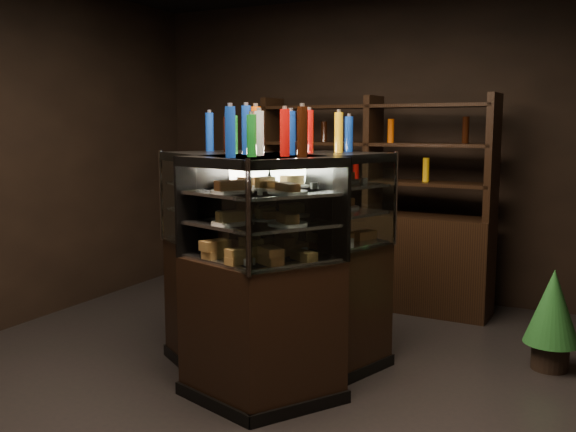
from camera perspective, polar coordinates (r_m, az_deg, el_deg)
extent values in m
plane|color=black|center=(4.60, -1.67, -13.93)|extent=(5.00, 5.00, 0.00)
cube|color=black|center=(6.59, 8.35, 6.02)|extent=(5.00, 0.02, 3.00)
cube|color=black|center=(5.86, -24.11, 5.17)|extent=(0.02, 5.00, 3.00)
cube|color=black|center=(4.39, 0.29, -8.80)|extent=(1.10, 1.53, 0.90)
cube|color=black|center=(4.52, 0.29, -13.78)|extent=(1.13, 1.57, 0.08)
cube|color=black|center=(4.21, 0.30, 5.09)|extent=(1.10, 1.53, 0.06)
cube|color=silver|center=(4.28, 0.30, -2.90)|extent=(1.03, 1.46, 0.02)
cube|color=silver|center=(4.24, 0.30, -0.09)|extent=(1.03, 1.46, 0.02)
cube|color=silver|center=(4.22, 0.30, 2.48)|extent=(1.03, 1.46, 0.02)
cube|color=white|center=(3.99, 3.94, 0.77)|extent=(0.46, 1.30, 0.64)
cylinder|color=silver|center=(4.54, 9.52, 1.55)|extent=(0.03, 0.03, 0.66)
cylinder|color=silver|center=(3.51, -3.53, -0.21)|extent=(0.03, 0.03, 0.66)
cube|color=black|center=(4.43, -3.59, -8.65)|extent=(1.53, 1.33, 0.90)
cube|color=black|center=(4.56, -3.55, -13.59)|extent=(1.57, 1.37, 0.08)
cube|color=black|center=(4.25, -3.72, 5.11)|extent=(1.53, 1.33, 0.06)
cube|color=silver|center=(4.32, -3.64, -2.80)|extent=(1.45, 1.26, 0.02)
cube|color=silver|center=(4.29, -3.67, -0.02)|extent=(1.45, 1.26, 0.02)
cube|color=silver|center=(4.26, -3.69, 2.52)|extent=(1.45, 1.26, 0.02)
cube|color=white|center=(4.13, -8.06, 0.95)|extent=(1.15, 0.77, 0.64)
cylinder|color=silver|center=(3.51, -3.53, -0.21)|extent=(0.03, 0.03, 0.66)
cylinder|color=silver|center=(4.77, -11.17, 1.82)|extent=(0.03, 0.03, 0.66)
cube|color=#B67E41|center=(3.86, -5.35, -3.55)|extent=(0.14, 0.20, 0.06)
cube|color=#B67E41|center=(4.01, -2.82, -3.09)|extent=(0.14, 0.20, 0.06)
cube|color=#B67E41|center=(4.17, -0.47, -2.66)|extent=(0.14, 0.20, 0.06)
cube|color=#B67E41|center=(4.33, 1.70, -2.26)|extent=(0.14, 0.20, 0.06)
cube|color=#B67E41|center=(4.50, 3.70, -1.88)|extent=(0.14, 0.20, 0.06)
cube|color=#B67E41|center=(4.67, 5.56, -1.53)|extent=(0.14, 0.20, 0.06)
cylinder|color=white|center=(3.89, -5.10, -0.60)|extent=(0.24, 0.24, 0.02)
cube|color=#B67E41|center=(3.88, -5.10, -0.10)|extent=(0.13, 0.19, 0.05)
cylinder|color=white|center=(4.06, -2.28, -0.21)|extent=(0.24, 0.24, 0.02)
cube|color=#B67E41|center=(4.05, -2.28, 0.27)|extent=(0.13, 0.19, 0.05)
cylinder|color=white|center=(4.24, 0.30, 0.15)|extent=(0.24, 0.24, 0.02)
cube|color=#B67E41|center=(4.24, 0.30, 0.61)|extent=(0.13, 0.19, 0.05)
cylinder|color=white|center=(4.43, 2.67, 0.48)|extent=(0.24, 0.24, 0.02)
cube|color=#B67E41|center=(4.42, 2.67, 0.92)|extent=(0.13, 0.19, 0.05)
cylinder|color=white|center=(4.62, 4.83, 0.78)|extent=(0.24, 0.24, 0.02)
cube|color=#B67E41|center=(4.62, 4.84, 1.20)|extent=(0.13, 0.19, 0.05)
cylinder|color=white|center=(3.86, -5.13, 2.19)|extent=(0.24, 0.24, 0.02)
cube|color=#B67E41|center=(3.86, -5.14, 2.70)|extent=(0.13, 0.19, 0.05)
cylinder|color=white|center=(4.04, -2.30, 2.47)|extent=(0.24, 0.24, 0.02)
cube|color=#B67E41|center=(4.03, -2.30, 2.96)|extent=(0.13, 0.19, 0.05)
cylinder|color=white|center=(4.22, 0.30, 2.71)|extent=(0.24, 0.24, 0.02)
cube|color=#B67E41|center=(4.21, 0.30, 3.18)|extent=(0.13, 0.19, 0.05)
cylinder|color=white|center=(4.41, 2.68, 2.93)|extent=(0.24, 0.24, 0.02)
cube|color=#B67E41|center=(4.40, 2.68, 3.38)|extent=(0.13, 0.19, 0.05)
cylinder|color=white|center=(4.60, 4.86, 3.13)|extent=(0.24, 0.24, 0.02)
cube|color=#B67E41|center=(4.60, 4.87, 3.56)|extent=(0.13, 0.19, 0.05)
cube|color=#B67E41|center=(4.81, -7.17, -1.27)|extent=(0.20, 0.17, 0.06)
cube|color=#B67E41|center=(4.61, -6.01, -1.67)|extent=(0.20, 0.17, 0.06)
cube|color=#B67E41|center=(4.40, -4.74, -2.11)|extent=(0.20, 0.17, 0.06)
cube|color=#B67E41|center=(4.20, -3.34, -2.59)|extent=(0.20, 0.17, 0.06)
cube|color=#B67E41|center=(4.00, -1.81, -3.12)|extent=(0.20, 0.17, 0.06)
cube|color=#B67E41|center=(3.80, -0.11, -3.69)|extent=(0.20, 0.17, 0.06)
cylinder|color=white|center=(4.75, -6.56, 0.94)|extent=(0.24, 0.24, 0.02)
cube|color=#B67E41|center=(4.75, -6.57, 1.36)|extent=(0.19, 0.16, 0.05)
cylinder|color=white|center=(4.52, -5.19, 0.60)|extent=(0.24, 0.24, 0.02)
cube|color=#B67E41|center=(4.51, -5.20, 1.03)|extent=(0.19, 0.16, 0.05)
cylinder|color=white|center=(4.28, -3.67, 0.21)|extent=(0.24, 0.24, 0.02)
cube|color=#B67E41|center=(4.28, -3.68, 0.67)|extent=(0.19, 0.16, 0.05)
cylinder|color=white|center=(4.06, -1.98, -0.22)|extent=(0.24, 0.24, 0.02)
cube|color=#B67E41|center=(4.05, -1.98, 0.27)|extent=(0.19, 0.16, 0.05)
cylinder|color=white|center=(3.83, -0.09, -0.70)|extent=(0.24, 0.24, 0.02)
cube|color=#B67E41|center=(3.83, -0.09, -0.18)|extent=(0.19, 0.16, 0.05)
cylinder|color=white|center=(4.73, -6.60, 3.23)|extent=(0.24, 0.24, 0.02)
cube|color=#B67E41|center=(4.73, -6.60, 3.65)|extent=(0.19, 0.16, 0.05)
cylinder|color=white|center=(4.50, -5.22, 3.01)|extent=(0.24, 0.24, 0.02)
cube|color=#B67E41|center=(4.49, -5.23, 3.45)|extent=(0.19, 0.16, 0.05)
cylinder|color=white|center=(4.26, -3.69, 2.75)|extent=(0.24, 0.24, 0.02)
cube|color=#B67E41|center=(4.26, -3.70, 3.21)|extent=(0.19, 0.16, 0.05)
cylinder|color=white|center=(4.03, -1.99, 2.46)|extent=(0.24, 0.24, 0.02)
cube|color=#B67E41|center=(4.03, -2.00, 2.95)|extent=(0.19, 0.16, 0.05)
cylinder|color=white|center=(3.81, -0.09, 2.14)|extent=(0.24, 0.24, 0.02)
cube|color=#B67E41|center=(3.80, -0.09, 2.66)|extent=(0.19, 0.16, 0.05)
cylinder|color=silver|center=(3.81, -5.83, 7.31)|extent=(0.06, 0.06, 0.28)
cylinder|color=silver|center=(3.81, -5.87, 9.57)|extent=(0.03, 0.03, 0.02)
cylinder|color=#D8590A|center=(3.92, -3.95, 7.35)|extent=(0.06, 0.06, 0.28)
cylinder|color=silver|center=(3.92, -3.98, 9.54)|extent=(0.03, 0.03, 0.02)
cylinder|color=#0F38B2|center=(4.03, -2.18, 7.38)|extent=(0.06, 0.06, 0.28)
cylinder|color=silver|center=(4.03, -2.19, 9.51)|extent=(0.03, 0.03, 0.02)
cylinder|color=#147223|center=(4.14, -0.50, 7.40)|extent=(0.06, 0.06, 0.28)
cylinder|color=silver|center=(4.14, -0.50, 9.48)|extent=(0.03, 0.03, 0.02)
cylinder|color=yellow|center=(4.26, 1.09, 7.42)|extent=(0.06, 0.06, 0.28)
cylinder|color=silver|center=(4.26, 1.09, 9.43)|extent=(0.03, 0.03, 0.02)
cylinder|color=#B20C0A|center=(4.38, 2.59, 7.43)|extent=(0.06, 0.06, 0.28)
cylinder|color=silver|center=(4.38, 2.60, 9.39)|extent=(0.03, 0.03, 0.02)
cylinder|color=black|center=(4.50, 4.01, 7.43)|extent=(0.06, 0.06, 0.28)
cylinder|color=silver|center=(4.51, 4.03, 9.34)|extent=(0.03, 0.03, 0.02)
cylinder|color=silver|center=(4.63, 5.35, 7.43)|extent=(0.06, 0.06, 0.28)
cylinder|color=silver|center=(4.63, 5.38, 9.29)|extent=(0.03, 0.03, 0.02)
cylinder|color=silver|center=(4.77, -6.94, 7.42)|extent=(0.06, 0.06, 0.28)
cylinder|color=silver|center=(4.77, -6.97, 9.22)|extent=(0.03, 0.03, 0.02)
cylinder|color=#D8590A|center=(4.62, -6.10, 7.42)|extent=(0.06, 0.06, 0.28)
cylinder|color=silver|center=(4.62, -6.13, 9.28)|extent=(0.03, 0.03, 0.02)
cylinder|color=#0F38B2|center=(4.47, -5.20, 7.41)|extent=(0.06, 0.06, 0.28)
cylinder|color=silver|center=(4.47, -5.22, 9.34)|extent=(0.03, 0.03, 0.02)
cylinder|color=#147223|center=(4.32, -4.24, 7.40)|extent=(0.06, 0.06, 0.28)
cylinder|color=silver|center=(4.32, -4.26, 9.39)|extent=(0.03, 0.03, 0.02)
cylinder|color=yellow|center=(4.17, -3.21, 7.39)|extent=(0.06, 0.06, 0.28)
cylinder|color=silver|center=(4.17, -3.23, 9.45)|extent=(0.03, 0.03, 0.02)
cylinder|color=#B20C0A|center=(4.03, -2.11, 7.38)|extent=(0.06, 0.06, 0.28)
cylinder|color=silver|center=(4.03, -2.12, 9.51)|extent=(0.03, 0.03, 0.02)
cylinder|color=black|center=(3.88, -0.93, 7.36)|extent=(0.06, 0.06, 0.28)
cylinder|color=silver|center=(3.88, -0.93, 9.57)|extent=(0.03, 0.03, 0.02)
cylinder|color=silver|center=(3.74, 0.35, 7.34)|extent=(0.06, 0.06, 0.28)
cylinder|color=silver|center=(3.74, 0.35, 9.64)|extent=(0.03, 0.03, 0.02)
cylinder|color=black|center=(5.03, 22.26, -11.44)|extent=(0.26, 0.26, 0.19)
cone|color=#175326|center=(4.92, 22.48, -7.44)|extent=(0.38, 0.38, 0.53)
cone|color=#175326|center=(4.88, 22.59, -5.45)|extent=(0.30, 0.30, 0.37)
cube|color=black|center=(6.27, 7.40, -3.73)|extent=(2.29, 0.56, 0.90)
cube|color=black|center=(6.64, -1.38, 5.68)|extent=(0.08, 0.38, 1.10)
cube|color=black|center=(6.15, 7.57, 5.43)|extent=(0.08, 0.38, 1.10)
cube|color=black|center=(5.83, 17.75, 4.98)|extent=(0.08, 0.38, 1.10)
cube|color=black|center=(6.17, 7.52, 3.11)|extent=(2.25, 0.52, 0.03)
cube|color=black|center=(6.15, 7.58, 6.36)|extent=(2.25, 0.52, 0.03)
cube|color=black|center=(6.15, 7.64, 9.62)|extent=(2.25, 0.52, 0.03)
cylinder|color=silver|center=(6.52, 0.46, 4.54)|extent=(0.06, 0.06, 0.22)
cylinder|color=#D8590A|center=(6.37, 3.20, 4.44)|extent=(0.06, 0.06, 0.22)
cylinder|color=#0F38B2|center=(6.22, 6.06, 4.33)|extent=(0.06, 0.06, 0.22)
cylinder|color=#147223|center=(6.10, 9.06, 4.20)|extent=(0.06, 0.06, 0.22)
cylinder|color=yellow|center=(5.99, 12.17, 4.05)|extent=(0.06, 0.06, 0.22)
cylinder|color=#B20C0A|center=(5.89, 15.38, 3.89)|extent=(0.06, 0.06, 0.22)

